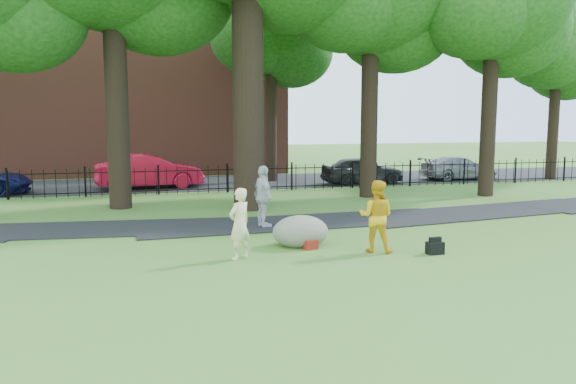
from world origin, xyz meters
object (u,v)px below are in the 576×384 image
object	(u,v)px
boulder	(300,229)
red_sedan	(149,171)
man	(376,216)
woman	(240,224)

from	to	relation	value
boulder	red_sedan	size ratio (longest dim) A/B	0.29
man	red_sedan	size ratio (longest dim) A/B	0.36
man	boulder	world-z (taller)	man
woman	boulder	bearing A→B (deg)	174.75
man	red_sedan	distance (m)	15.65
man	boulder	xyz separation A→B (m)	(-1.59, 1.12, -0.46)
man	woman	bearing A→B (deg)	28.89
red_sedan	boulder	bearing A→B (deg)	-171.17
boulder	red_sedan	world-z (taller)	red_sedan
woman	man	distance (m)	3.35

